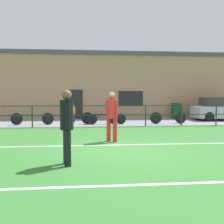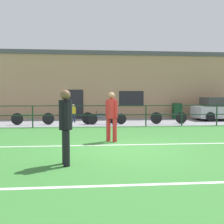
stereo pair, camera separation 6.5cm
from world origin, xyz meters
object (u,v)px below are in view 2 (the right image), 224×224
spectator_child (73,112)px  bicycle_parked_3 (101,118)px  player_striker (112,114)px  bicycle_parked_1 (107,119)px  parked_car_red (222,109)px  bicycle_parked_2 (33,119)px  trash_bin_0 (177,111)px  player_goalkeeper (66,123)px  bicycle_parked_4 (169,118)px

spectator_child → bicycle_parked_3: bearing=165.5°
player_striker → bicycle_parked_1: size_ratio=0.78×
spectator_child → parked_car_red: bearing=-155.6°
bicycle_parked_1 → bicycle_parked_2: bearing=177.9°
spectator_child → bicycle_parked_2: spectator_child is taller
bicycle_parked_2 → trash_bin_0: size_ratio=2.16×
player_goalkeeper → bicycle_parked_3: (1.25, 8.83, -0.63)m
bicycle_parked_4 → trash_bin_0: trash_bin_0 is taller
spectator_child → trash_bin_0: spectator_child is taller
parked_car_red → trash_bin_0: 3.01m
player_goalkeeper → bicycle_parked_2: 9.23m
player_goalkeeper → parked_car_red: size_ratio=0.46×
spectator_child → bicycle_parked_1: 2.39m
player_goalkeeper → bicycle_parked_1: 8.84m
player_goalkeeper → player_striker: 3.35m
bicycle_parked_4 → player_goalkeeper: bearing=-121.1°
player_goalkeeper → bicycle_parked_3: 8.94m
player_striker → bicycle_parked_3: 5.81m
trash_bin_0 → parked_car_red: bearing=-26.7°
parked_car_red → bicycle_parked_4: parked_car_red is taller
player_striker → parked_car_red: player_striker is taller
spectator_child → bicycle_parked_4: size_ratio=0.51×
bicycle_parked_1 → bicycle_parked_4: (3.65, -0.02, 0.03)m
bicycle_parked_1 → bicycle_parked_2: bicycle_parked_2 is taller
bicycle_parked_1 → bicycle_parked_3: 0.36m
player_goalkeeper → bicycle_parked_4: bearing=137.6°
trash_bin_0 → bicycle_parked_2: bearing=-161.6°
bicycle_parked_2 → player_striker: bearing=-55.5°
parked_car_red → bicycle_parked_3: size_ratio=1.74×
bicycle_parked_4 → parked_car_red: bearing=24.7°
bicycle_parked_3 → bicycle_parked_1: bearing=-25.8°
player_striker → bicycle_parked_3: size_ratio=0.80×
bicycle_parked_4 → trash_bin_0: (1.66, 3.34, 0.20)m
parked_car_red → player_striker: bearing=-137.2°
spectator_child → bicycle_parked_2: bearing=48.1°
spectator_child → player_goalkeeper: bearing=112.8°
bicycle_parked_3 → bicycle_parked_4: (3.97, -0.18, -0.00)m
bicycle_parked_1 → player_goalkeeper: bearing=-100.3°
parked_car_red → bicycle_parked_4: bearing=-155.3°
parked_car_red → bicycle_parked_4: 4.79m
parked_car_red → bicycle_parked_3: parked_car_red is taller
bicycle_parked_1 → spectator_child: bearing=146.3°
bicycle_parked_3 → bicycle_parked_4: bicycle_parked_3 is taller
player_striker → spectator_child: 7.16m
spectator_child → bicycle_parked_4: (5.62, -1.34, -0.28)m
bicycle_parked_2 → trash_bin_0: 10.01m
player_striker → trash_bin_0: size_ratio=1.60×
parked_car_red → bicycle_parked_1: 8.24m
player_goalkeeper → player_striker: (1.36, 3.06, -0.00)m
bicycle_parked_2 → player_goalkeeper: bearing=-73.5°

